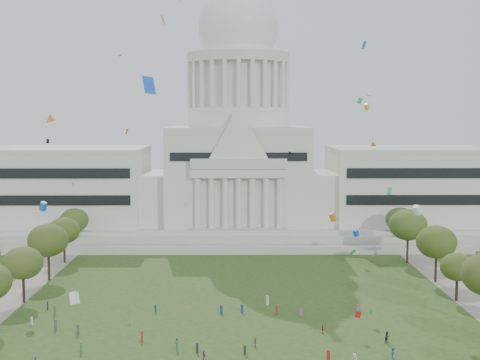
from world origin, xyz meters
name	(u,v)px	position (x,y,z in m)	size (l,w,h in m)	color
capitol	(238,165)	(0.00, 113.59, 22.30)	(160.00, 64.50, 91.30)	beige
row_tree_l_3	(23,263)	(-44.09, 33.92, 8.21)	(8.12, 8.12, 11.55)	black
row_tree_r_3	(457,267)	(44.40, 34.48, 7.08)	(7.01, 7.01, 9.98)	black
row_tree_l_4	(48,240)	(-44.08, 52.42, 9.39)	(9.29, 9.29, 13.21)	black
row_tree_r_4	(436,242)	(44.76, 50.04, 9.29)	(9.19, 9.19, 13.06)	black
row_tree_l_5	(64,231)	(-45.22, 71.01, 8.42)	(8.33, 8.33, 11.85)	black
row_tree_r_5	(408,225)	(43.49, 70.19, 9.93)	(9.82, 9.82, 13.96)	black
row_tree_l_6	(74,220)	(-46.87, 89.14, 8.27)	(8.19, 8.19, 11.64)	black
row_tree_r_6	(400,220)	(45.96, 88.13, 8.51)	(8.42, 8.42, 11.97)	black
person_2	(387,337)	(24.36, 9.07, 0.99)	(0.96, 0.59, 1.97)	#26262B
person_3	(354,358)	(17.27, 0.16, 0.75)	(0.97, 0.50, 1.51)	silver
person_4	(255,342)	(2.18, 7.33, 0.80)	(0.94, 0.51, 1.60)	#994C8C
person_5	(204,355)	(-5.97, 1.56, 0.81)	(1.50, 0.59, 1.62)	#994C8C
person_8	(177,343)	(-10.70, 7.48, 0.72)	(0.70, 0.43, 1.45)	navy
person_9	(393,353)	(23.63, 1.88, 0.91)	(1.18, 0.61, 1.82)	navy
person_10	(323,329)	(14.18, 14.09, 0.75)	(0.88, 0.48, 1.50)	#B21E1E
distant_crowd	(163,329)	(-13.72, 14.03, 0.87)	(64.26, 39.61, 1.94)	navy
kite_swarm	(260,206)	(3.08, 13.16, 22.70)	(83.68, 98.28, 59.73)	white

